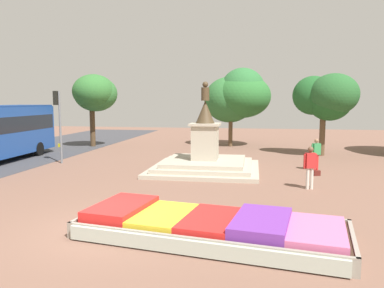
{
  "coord_description": "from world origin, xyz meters",
  "views": [
    {
      "loc": [
        4.09,
        -9.68,
        3.61
      ],
      "look_at": [
        1.73,
        4.43,
        1.95
      ],
      "focal_mm": 35.0,
      "sensor_mm": 36.0,
      "label": 1
    }
  ],
  "objects_px": {
    "statue_monument": "(205,158)",
    "pedestrian_with_handbag": "(311,165)",
    "flower_planter": "(209,227)",
    "traffic_light_far_corner": "(58,114)",
    "pedestrian_crossing_plaza": "(316,152)"
  },
  "relations": [
    {
      "from": "flower_planter",
      "to": "traffic_light_far_corner",
      "type": "distance_m",
      "value": 14.63
    },
    {
      "from": "statue_monument",
      "to": "traffic_light_far_corner",
      "type": "xyz_separation_m",
      "value": [
        -8.61,
        0.91,
        2.16
      ]
    },
    {
      "from": "traffic_light_far_corner",
      "to": "pedestrian_with_handbag",
      "type": "bearing_deg",
      "value": -17.7
    },
    {
      "from": "flower_planter",
      "to": "pedestrian_crossing_plaza",
      "type": "bearing_deg",
      "value": 67.63
    },
    {
      "from": "statue_monument",
      "to": "pedestrian_crossing_plaza",
      "type": "height_order",
      "value": "statue_monument"
    },
    {
      "from": "pedestrian_with_handbag",
      "to": "flower_planter",
      "type": "bearing_deg",
      "value": -119.28
    },
    {
      "from": "statue_monument",
      "to": "traffic_light_far_corner",
      "type": "relative_size",
      "value": 1.32
    },
    {
      "from": "pedestrian_with_handbag",
      "to": "pedestrian_crossing_plaza",
      "type": "distance_m",
      "value": 4.47
    },
    {
      "from": "traffic_light_far_corner",
      "to": "pedestrian_with_handbag",
      "type": "relative_size",
      "value": 2.37
    },
    {
      "from": "statue_monument",
      "to": "pedestrian_with_handbag",
      "type": "xyz_separation_m",
      "value": [
        4.79,
        -3.36,
        0.32
      ]
    },
    {
      "from": "traffic_light_far_corner",
      "to": "pedestrian_with_handbag",
      "type": "distance_m",
      "value": 14.19
    },
    {
      "from": "flower_planter",
      "to": "statue_monument",
      "type": "xyz_separation_m",
      "value": [
        -1.36,
        9.48,
        0.4
      ]
    },
    {
      "from": "flower_planter",
      "to": "traffic_light_far_corner",
      "type": "bearing_deg",
      "value": 133.83
    },
    {
      "from": "statue_monument",
      "to": "pedestrian_with_handbag",
      "type": "relative_size",
      "value": 3.12
    },
    {
      "from": "pedestrian_with_handbag",
      "to": "traffic_light_far_corner",
      "type": "bearing_deg",
      "value": 162.3
    }
  ]
}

